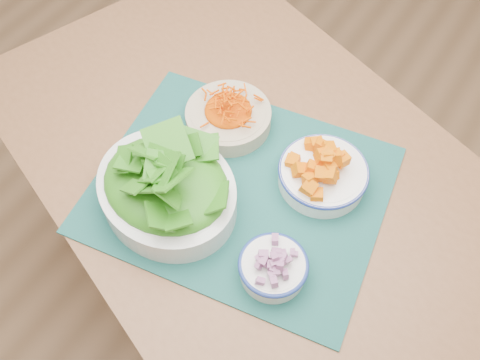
# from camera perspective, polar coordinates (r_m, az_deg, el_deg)

# --- Properties ---
(ground) EXTENTS (4.00, 4.00, 0.00)m
(ground) POSITION_cam_1_polar(r_m,az_deg,el_deg) (1.95, -2.56, -1.32)
(ground) COLOR #956C48
(ground) RESTS_ON ground
(table) EXTENTS (1.35, 1.11, 0.75)m
(table) POSITION_cam_1_polar(r_m,az_deg,el_deg) (1.20, 0.21, -0.01)
(table) COLOR brown
(table) RESTS_ON ground
(placemat) EXTENTS (0.63, 0.55, 0.00)m
(placemat) POSITION_cam_1_polar(r_m,az_deg,el_deg) (1.06, 0.00, -0.94)
(placemat) COLOR #0D3533
(placemat) RESTS_ON table
(carrot_bowl) EXTENTS (0.20, 0.20, 0.07)m
(carrot_bowl) POSITION_cam_1_polar(r_m,az_deg,el_deg) (1.13, -1.26, 7.03)
(carrot_bowl) COLOR #BDAD8D
(carrot_bowl) RESTS_ON placemat
(squash_bowl) EXTENTS (0.22, 0.22, 0.08)m
(squash_bowl) POSITION_cam_1_polar(r_m,az_deg,el_deg) (1.05, 8.90, 0.97)
(squash_bowl) COLOR white
(squash_bowl) RESTS_ON placemat
(lettuce_bowl) EXTENTS (0.34, 0.30, 0.13)m
(lettuce_bowl) POSITION_cam_1_polar(r_m,az_deg,el_deg) (1.00, -7.90, -0.47)
(lettuce_bowl) COLOR silver
(lettuce_bowl) RESTS_ON placemat
(onion_bowl) EXTENTS (0.15, 0.15, 0.06)m
(onion_bowl) POSITION_cam_1_polar(r_m,az_deg,el_deg) (0.95, 3.56, -9.14)
(onion_bowl) COLOR white
(onion_bowl) RESTS_ON placemat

